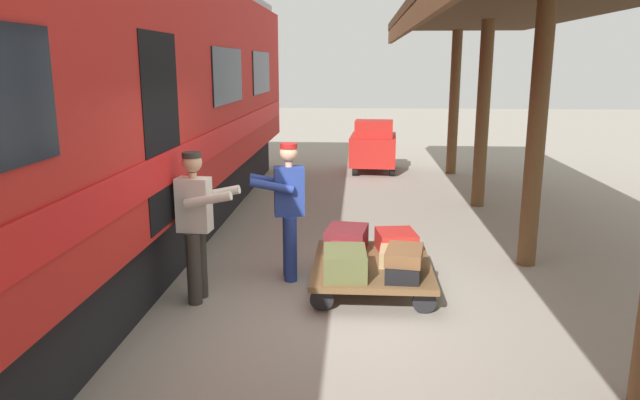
{
  "coord_description": "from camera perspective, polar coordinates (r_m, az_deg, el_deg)",
  "views": [
    {
      "loc": [
        -0.21,
        6.03,
        2.64
      ],
      "look_at": [
        0.21,
        -0.38,
        1.15
      ],
      "focal_mm": 33.17,
      "sensor_mm": 36.0,
      "label": 1
    }
  ],
  "objects": [
    {
      "name": "ground_plane",
      "position": [
        6.58,
        1.64,
        -10.58
      ],
      "size": [
        60.0,
        60.0,
        0.0
      ],
      "primitive_type": "plane",
      "color": "gray"
    },
    {
      "name": "train_car",
      "position": [
        7.01,
        -26.75,
        6.95
      ],
      "size": [
        3.02,
        18.23,
        4.0
      ],
      "color": "#B21E19",
      "rests_on": "ground_plane"
    },
    {
      "name": "luggage_cart",
      "position": [
        7.11,
        5.02,
        -6.36
      ],
      "size": [
        1.39,
        1.72,
        0.33
      ],
      "color": "brown",
      "rests_on": "ground_plane"
    },
    {
      "name": "suitcase_red_plastic",
      "position": [
        7.51,
        7.36,
        -3.94
      ],
      "size": [
        0.54,
        0.59,
        0.25
      ],
      "primitive_type": "cube",
      "rotation": [
        0.0,
        0.0,
        0.15
      ],
      "color": "#AD231E",
      "rests_on": "luggage_cart"
    },
    {
      "name": "suitcase_olive_duffel",
      "position": [
        6.59,
        2.41,
        -6.08
      ],
      "size": [
        0.5,
        0.66,
        0.29
      ],
      "primitive_type": "cube",
      "rotation": [
        0.0,
        0.0,
        0.05
      ],
      "color": "brown",
      "rests_on": "luggage_cart"
    },
    {
      "name": "suitcase_burgundy_valise",
      "position": [
        7.06,
        2.5,
        -5.18
      ],
      "size": [
        0.38,
        0.61,
        0.2
      ],
      "primitive_type": "cube",
      "rotation": [
        0.0,
        0.0,
        0.01
      ],
      "color": "maroon",
      "rests_on": "luggage_cart"
    },
    {
      "name": "suitcase_tan_vintage",
      "position": [
        7.08,
        7.58,
        -5.32
      ],
      "size": [
        0.48,
        0.55,
        0.18
      ],
      "primitive_type": "cube",
      "rotation": [
        0.0,
        0.0,
        -0.08
      ],
      "color": "tan",
      "rests_on": "luggage_cart"
    },
    {
      "name": "suitcase_black_hardshell",
      "position": [
        6.63,
        7.84,
        -6.65
      ],
      "size": [
        0.39,
        0.6,
        0.17
      ],
      "primitive_type": "cube",
      "rotation": [
        0.0,
        0.0,
        -0.05
      ],
      "color": "black",
      "rests_on": "luggage_cart"
    },
    {
      "name": "suitcase_maroon_trunk",
      "position": [
        7.49,
        2.59,
        -3.74
      ],
      "size": [
        0.56,
        0.65,
        0.29
      ],
      "primitive_type": "cube",
      "rotation": [
        0.0,
        0.0,
        -0.14
      ],
      "color": "maroon",
      "rests_on": "luggage_cart"
    },
    {
      "name": "suitcase_brown_leather",
      "position": [
        6.62,
        8.13,
        -5.25
      ],
      "size": [
        0.47,
        0.61,
        0.15
      ],
      "primitive_type": "cube",
      "rotation": [
        0.0,
        0.0,
        -0.16
      ],
      "color": "brown",
      "rests_on": "suitcase_black_hardshell"
    },
    {
      "name": "porter_in_overalls",
      "position": [
        7.24,
        -3.13,
        -0.64
      ],
      "size": [
        0.71,
        0.51,
        1.7
      ],
      "color": "navy",
      "rests_on": "ground_plane"
    },
    {
      "name": "porter_by_door",
      "position": [
        6.69,
        -11.82,
        -2.07
      ],
      "size": [
        0.69,
        0.46,
        1.7
      ],
      "color": "#332D28",
      "rests_on": "ground_plane"
    },
    {
      "name": "baggage_tug",
      "position": [
        14.72,
        5.17,
        5.14
      ],
      "size": [
        1.19,
        1.76,
        1.3
      ],
      "color": "#B21E19",
      "rests_on": "ground_plane"
    }
  ]
}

